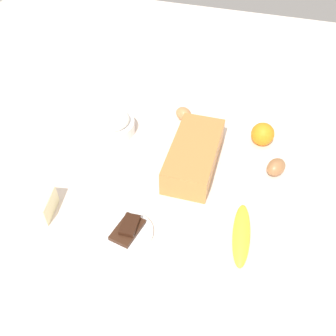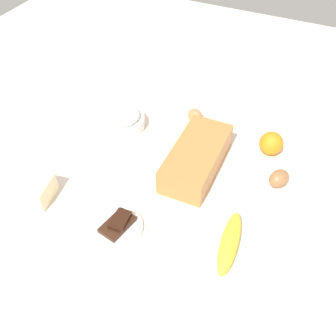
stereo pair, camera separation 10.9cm
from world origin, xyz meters
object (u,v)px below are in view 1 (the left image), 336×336
(egg_near_butter, at_px, (276,167))
(chocolate_plate, at_px, (128,231))
(egg_beside_bowl, at_px, (184,114))
(flour_bowl, at_px, (112,124))
(loaf_pan, at_px, (194,155))
(banana, at_px, (241,235))
(orange_fruit, at_px, (263,134))
(butter_block, at_px, (40,205))

(egg_near_butter, height_order, chocolate_plate, egg_near_butter)
(egg_beside_bowl, bearing_deg, flour_bowl, 122.26)
(loaf_pan, relative_size, banana, 1.49)
(chocolate_plate, bearing_deg, loaf_pan, -18.85)
(loaf_pan, height_order, egg_beside_bowl, loaf_pan)
(flour_bowl, bearing_deg, orange_fruit, -79.96)
(flour_bowl, height_order, egg_beside_bowl, flour_bowl)
(banana, distance_m, egg_near_butter, 0.27)
(egg_beside_bowl, bearing_deg, orange_fruit, -99.71)
(egg_beside_bowl, height_order, chocolate_plate, egg_beside_bowl)
(loaf_pan, height_order, orange_fruit, loaf_pan)
(egg_near_butter, relative_size, chocolate_plate, 0.50)
(orange_fruit, bearing_deg, banana, 179.64)
(orange_fruit, height_order, egg_beside_bowl, orange_fruit)
(butter_block, height_order, egg_near_butter, butter_block)
(flour_bowl, bearing_deg, chocolate_plate, -151.98)
(egg_near_butter, distance_m, egg_beside_bowl, 0.36)
(orange_fruit, bearing_deg, chocolate_plate, 148.03)
(loaf_pan, bearing_deg, egg_beside_bowl, 21.86)
(butter_block, relative_size, egg_near_butter, 1.38)
(orange_fruit, relative_size, butter_block, 0.81)
(butter_block, bearing_deg, banana, -82.65)
(egg_beside_bowl, bearing_deg, chocolate_plate, 178.64)
(butter_block, xyz_separation_m, chocolate_plate, (0.00, -0.24, -0.02))
(orange_fruit, bearing_deg, loaf_pan, 131.34)
(orange_fruit, height_order, egg_near_butter, orange_fruit)
(banana, xyz_separation_m, butter_block, (-0.07, 0.52, 0.01))
(banana, distance_m, butter_block, 0.53)
(egg_near_butter, bearing_deg, flour_bowl, 85.83)
(flour_bowl, height_order, chocolate_plate, flour_bowl)
(orange_fruit, distance_m, chocolate_plate, 0.53)
(chocolate_plate, bearing_deg, butter_block, 90.44)
(loaf_pan, distance_m, egg_beside_bowl, 0.22)
(flour_bowl, relative_size, banana, 0.77)
(butter_block, distance_m, chocolate_plate, 0.25)
(loaf_pan, xyz_separation_m, chocolate_plate, (-0.29, 0.10, -0.03))
(butter_block, height_order, chocolate_plate, butter_block)
(egg_near_butter, bearing_deg, chocolate_plate, 134.13)
(loaf_pan, bearing_deg, banana, -142.42)
(banana, xyz_separation_m, egg_beside_bowl, (0.43, 0.27, 0.00))
(orange_fruit, bearing_deg, egg_beside_bowl, 80.29)
(egg_near_butter, bearing_deg, orange_fruit, 24.55)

